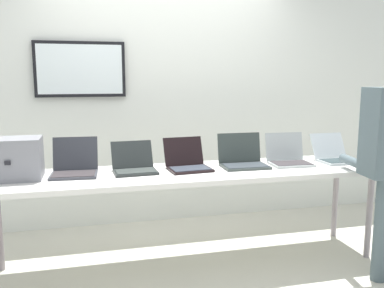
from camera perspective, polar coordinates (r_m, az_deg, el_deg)
name	(u,v)px	position (r m, az deg, el deg)	size (l,w,h in m)	color
ground	(190,265)	(3.58, -0.22, -16.35)	(8.00, 8.00, 0.04)	beige
back_wall	(163,93)	(4.34, -4.06, 7.02)	(8.00, 0.11, 2.71)	silver
workbench	(190,177)	(3.33, -0.23, -4.56)	(3.19, 0.70, 0.78)	silver
equipment_box	(11,159)	(3.29, -23.61, -1.88)	(0.42, 0.30, 0.30)	gray
laptop_station_0	(75,166)	(3.31, -15.86, -2.99)	(0.37, 0.35, 0.27)	#36383F
laptop_station_1	(134,165)	(3.31, -7.96, -2.89)	(0.35, 0.34, 0.23)	#232827
laptop_station_2	(187,162)	(3.37, -0.66, -2.53)	(0.36, 0.36, 0.25)	black
laptop_station_3	(243,159)	(3.50, 6.99, -2.06)	(0.38, 0.31, 0.27)	#343C39
laptop_station_4	(288,157)	(3.67, 13.10, -1.76)	(0.35, 0.32, 0.26)	#AEB5B5
laptop_station_5	(335,155)	(3.90, 19.04, -1.45)	(0.33, 0.37, 0.23)	#A8B2B6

